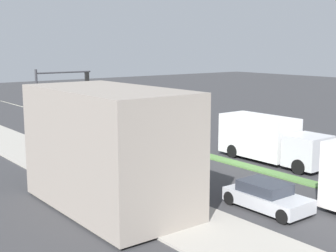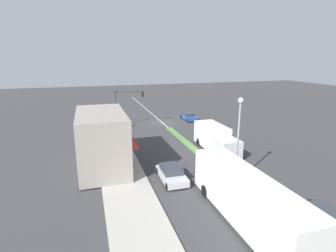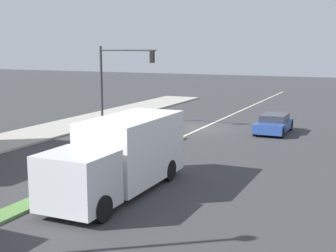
% 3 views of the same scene
% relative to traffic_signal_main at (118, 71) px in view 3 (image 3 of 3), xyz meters
% --- Properties ---
extents(ground_plane, '(160.00, 160.00, 0.00)m').
position_rel_traffic_signal_main_xyz_m(ground_plane, '(-6.12, 16.92, -3.90)').
color(ground_plane, '#38383A').
extents(lane_marking_center, '(0.16, 60.00, 0.01)m').
position_rel_traffic_signal_main_xyz_m(lane_marking_center, '(-6.12, -1.08, -3.90)').
color(lane_marking_center, beige).
rests_on(lane_marking_center, ground).
extents(traffic_signal_main, '(4.59, 0.34, 5.60)m').
position_rel_traffic_signal_main_xyz_m(traffic_signal_main, '(0.00, 0.00, 0.00)').
color(traffic_signal_main, '#333338').
rests_on(traffic_signal_main, sidewalk_right).
extents(warning_aframe_sign, '(0.45, 0.53, 0.84)m').
position_rel_traffic_signal_main_xyz_m(warning_aframe_sign, '(-0.60, 0.30, -3.47)').
color(warning_aframe_sign, orange).
rests_on(warning_aframe_sign, ground).
extents(delivery_truck, '(2.44, 7.50, 2.87)m').
position_rel_traffic_signal_main_xyz_m(delivery_truck, '(-8.32, 13.97, -2.43)').
color(delivery_truck, silver).
rests_on(delivery_truck, ground).
extents(coupe_blue, '(1.90, 4.04, 1.24)m').
position_rel_traffic_signal_main_xyz_m(coupe_blue, '(-11.12, -1.28, -3.29)').
color(coupe_blue, '#284793').
rests_on(coupe_blue, ground).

